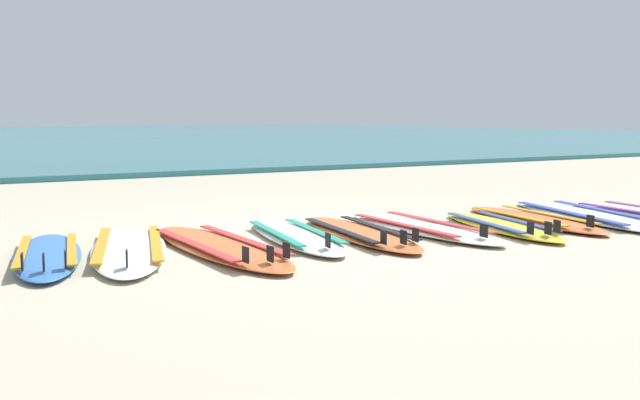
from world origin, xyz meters
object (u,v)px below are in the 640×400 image
surfboard_1 (47,255)px  surfboard_2 (129,248)px  surfboard_4 (295,236)px  surfboard_6 (420,227)px  surfboard_9 (588,215)px  surfboard_7 (500,226)px  surfboard_5 (359,233)px  surfboard_3 (218,246)px  surfboard_8 (533,219)px

surfboard_1 → surfboard_2: 0.60m
surfboard_1 → surfboard_4: 1.99m
surfboard_6 → surfboard_9: 2.01m
surfboard_4 → surfboard_6: same height
surfboard_6 → surfboard_7: size_ratio=1.12×
surfboard_5 → surfboard_6: (0.67, -0.02, -0.00)m
surfboard_2 → surfboard_5: (1.95, -0.30, 0.00)m
surfboard_5 → surfboard_4: bearing=166.1°
surfboard_3 → surfboard_4: same height
surfboard_7 → surfboard_4: bearing=166.8°
surfboard_7 → surfboard_3: bearing=173.2°
surfboard_3 → surfboard_8: bearing=-2.7°
surfboard_1 → surfboard_6: 3.24m
surfboard_1 → surfboard_7: (3.93, -0.63, 0.00)m
surfboard_1 → surfboard_8: (4.53, -0.47, -0.00)m
surfboard_1 → surfboard_4: size_ratio=0.97×
surfboard_2 → surfboard_7: 3.39m
surfboard_6 → surfboard_8: (1.31, -0.13, 0.00)m
surfboard_8 → surfboard_9: (0.69, -0.10, -0.00)m
surfboard_2 → surfboard_5: 1.97m
surfboard_5 → surfboard_9: size_ratio=0.80×
surfboard_3 → surfboard_4: 0.77m
surfboard_3 → surfboard_9: same height
surfboard_6 → surfboard_8: size_ratio=1.04×
surfboard_6 → surfboard_9: same height
surfboard_8 → surfboard_9: 0.70m
surfboard_1 → surfboard_2: size_ratio=0.84×
surfboard_2 → surfboard_6: 2.64m
surfboard_4 → surfboard_9: size_ratio=0.77×
surfboard_1 → surfboard_2: bearing=-1.9°
surfboard_1 → surfboard_8: 4.55m
surfboard_3 → surfboard_7: size_ratio=1.18×
surfboard_3 → surfboard_4: (0.76, 0.14, -0.00)m
surfboard_3 → surfboard_8: (3.30, -0.15, -0.00)m
surfboard_1 → surfboard_7: size_ratio=1.01×
surfboard_3 → surfboard_6: same height
surfboard_2 → surfboard_9: (4.62, -0.54, -0.00)m
surfboard_9 → surfboard_8: bearing=171.9°
surfboard_1 → surfboard_4: same height
surfboard_1 → surfboard_3: size_ratio=0.85×
surfboard_6 → surfboard_5: bearing=178.7°
surfboard_7 → surfboard_6: bearing=156.9°
surfboard_5 → surfboard_8: same height
surfboard_4 → surfboard_5: 0.58m
surfboard_1 → surfboard_2: (0.60, -0.02, -0.00)m
surfboard_5 → surfboard_1: bearing=172.9°
surfboard_9 → surfboard_1: bearing=173.8°
surfboard_1 → surfboard_5: (2.55, -0.32, -0.00)m
surfboard_8 → surfboard_9: size_ratio=0.79×
surfboard_4 → surfboard_6: size_ratio=0.93×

